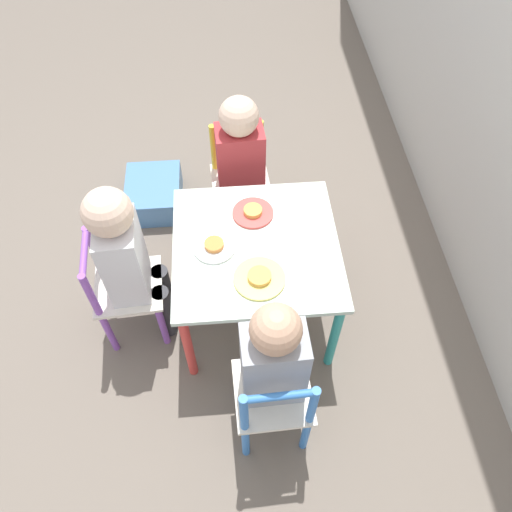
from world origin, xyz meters
TOP-DOWN VIEW (x-y plane):
  - ground_plane at (0.00, 0.00)m, footprint 6.00×6.00m
  - kids_table at (0.00, 0.00)m, footprint 0.62×0.62m
  - chair_blue at (0.53, 0.02)m, footprint 0.27×0.27m
  - chair_yellow at (-0.52, -0.03)m, footprint 0.28×0.28m
  - chair_purple at (0.04, -0.52)m, footprint 0.28×0.28m
  - child_right at (0.46, 0.02)m, footprint 0.21×0.20m
  - child_left at (-0.46, -0.03)m, footprint 0.22×0.21m
  - child_front at (0.03, -0.46)m, footprint 0.21×0.22m
  - plate_right at (0.15, 0.00)m, footprint 0.18×0.18m
  - plate_left at (-0.15, 0.00)m, footprint 0.16×0.16m
  - plate_front at (-0.00, -0.15)m, footprint 0.16×0.16m
  - storage_bin at (-0.67, -0.47)m, footprint 0.33×0.27m

SIDE VIEW (x-z plane):
  - ground_plane at x=0.00m, z-range 0.00..0.00m
  - storage_bin at x=-0.67m, z-range 0.00..0.14m
  - chair_blue at x=0.53m, z-range 0.00..0.53m
  - chair_yellow at x=-0.52m, z-range 0.00..0.53m
  - chair_purple at x=0.04m, z-range 0.00..0.53m
  - kids_table at x=0.00m, z-range 0.17..0.62m
  - child_left at x=-0.46m, z-range 0.08..0.83m
  - child_right at x=0.46m, z-range 0.07..0.84m
  - plate_right at x=0.15m, z-range 0.45..0.48m
  - plate_left at x=-0.15m, z-range 0.45..0.48m
  - plate_front at x=0.00m, z-range 0.45..0.48m
  - child_front at x=0.03m, z-range 0.08..0.88m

